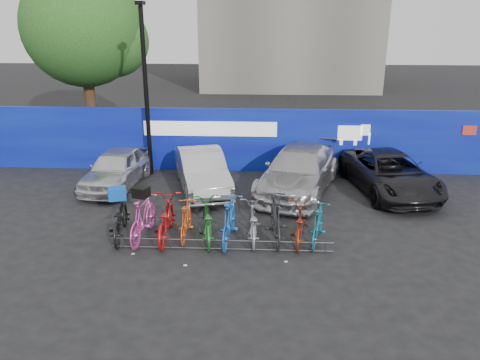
# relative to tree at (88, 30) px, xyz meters

# --- Properties ---
(ground) EXTENTS (100.00, 100.00, 0.00)m
(ground) POSITION_rel_tree_xyz_m (6.77, -10.06, -5.07)
(ground) COLOR black
(ground) RESTS_ON ground
(hoarding) EXTENTS (22.00, 0.18, 2.40)m
(hoarding) POSITION_rel_tree_xyz_m (6.78, -4.06, -3.86)
(hoarding) COLOR #0B0B98
(hoarding) RESTS_ON ground
(tree) EXTENTS (5.40, 5.20, 7.80)m
(tree) POSITION_rel_tree_xyz_m (0.00, 0.00, 0.00)
(tree) COLOR #382314
(tree) RESTS_ON ground
(lamppost) EXTENTS (0.25, 0.50, 6.11)m
(lamppost) POSITION_rel_tree_xyz_m (3.57, -4.66, -1.80)
(lamppost) COLOR black
(lamppost) RESTS_ON ground
(bike_rack) EXTENTS (5.60, 0.03, 0.30)m
(bike_rack) POSITION_rel_tree_xyz_m (6.77, -10.66, -4.91)
(bike_rack) COLOR #595B60
(bike_rack) RESTS_ON ground
(car_0) EXTENTS (1.89, 3.96, 1.31)m
(car_0) POSITION_rel_tree_xyz_m (2.72, -6.04, -4.42)
(car_0) COLOR silver
(car_0) RESTS_ON ground
(car_1) EXTENTS (2.54, 4.37, 1.36)m
(car_1) POSITION_rel_tree_xyz_m (5.72, -6.25, -4.39)
(car_1) COLOR #ABACB0
(car_1) RESTS_ON ground
(car_2) EXTENTS (3.51, 5.47, 1.47)m
(car_2) POSITION_rel_tree_xyz_m (8.99, -6.20, -4.33)
(car_2) COLOR #A9A9AE
(car_2) RESTS_ON ground
(car_3) EXTENTS (2.97, 5.06, 1.32)m
(car_3) POSITION_rel_tree_xyz_m (12.02, -6.12, -4.41)
(car_3) COLOR black
(car_3) RESTS_ON ground
(bike_0) EXTENTS (1.01, 2.13, 1.08)m
(bike_0) POSITION_rel_tree_xyz_m (3.99, -10.00, -4.53)
(bike_0) COLOR black
(bike_0) RESTS_ON ground
(bike_1) EXTENTS (0.73, 2.02, 1.19)m
(bike_1) POSITION_rel_tree_xyz_m (4.65, -10.09, -4.47)
(bike_1) COLOR #DB45A5
(bike_1) RESTS_ON ground
(bike_2) EXTENTS (0.82, 2.13, 1.11)m
(bike_2) POSITION_rel_tree_xyz_m (5.23, -10.02, -4.52)
(bike_2) COLOR #AD1211
(bike_2) RESTS_ON ground
(bike_3) EXTENTS (0.48, 1.67, 1.00)m
(bike_3) POSITION_rel_tree_xyz_m (5.77, -9.98, -4.57)
(bike_3) COLOR #D4531B
(bike_3) RESTS_ON ground
(bike_4) EXTENTS (1.01, 2.08, 1.05)m
(bike_4) POSITION_rel_tree_xyz_m (6.33, -10.03, -4.55)
(bike_4) COLOR #1C7223
(bike_4) RESTS_ON ground
(bike_5) EXTENTS (0.75, 2.07, 1.22)m
(bike_5) POSITION_rel_tree_xyz_m (6.93, -10.15, -4.46)
(bike_5) COLOR blue
(bike_5) RESTS_ON ground
(bike_6) EXTENTS (0.74, 1.87, 0.96)m
(bike_6) POSITION_rel_tree_xyz_m (7.53, -9.96, -4.59)
(bike_6) COLOR #93949A
(bike_6) RESTS_ON ground
(bike_7) EXTENTS (0.74, 2.08, 1.23)m
(bike_7) POSITION_rel_tree_xyz_m (8.13, -9.96, -4.46)
(bike_7) COLOR #272629
(bike_7) RESTS_ON ground
(bike_8) EXTENTS (0.83, 1.90, 0.97)m
(bike_8) POSITION_rel_tree_xyz_m (8.74, -10.01, -4.59)
(bike_8) COLOR maroon
(bike_8) RESTS_ON ground
(bike_9) EXTENTS (0.89, 1.77, 1.02)m
(bike_9) POSITION_rel_tree_xyz_m (9.23, -10.06, -4.56)
(bike_9) COLOR #156479
(bike_9) RESTS_ON ground
(cargo_crate) EXTENTS (0.54, 0.47, 0.32)m
(cargo_crate) POSITION_rel_tree_xyz_m (3.99, -10.00, -3.83)
(cargo_crate) COLOR #0B4AB5
(cargo_crate) RESTS_ON bike_0
(cargo_topcase) EXTENTS (0.46, 0.43, 0.27)m
(cargo_topcase) POSITION_rel_tree_xyz_m (4.65, -10.09, -3.74)
(cargo_topcase) COLOR black
(cargo_topcase) RESTS_ON bike_1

